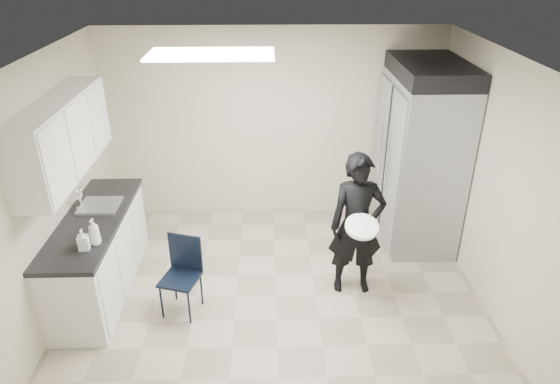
{
  "coord_description": "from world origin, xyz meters",
  "views": [
    {
      "loc": [
        -0.07,
        -4.43,
        3.54
      ],
      "look_at": [
        0.05,
        0.2,
        1.19
      ],
      "focal_mm": 32.0,
      "sensor_mm": 36.0,
      "label": 1
    }
  ],
  "objects_px": {
    "lower_counter": "(99,256)",
    "folding_chair": "(180,279)",
    "man_tuxedo": "(357,225)",
    "commercial_fridge": "(419,162)"
  },
  "relations": [
    {
      "from": "lower_counter",
      "to": "folding_chair",
      "type": "bearing_deg",
      "value": -23.86
    },
    {
      "from": "man_tuxedo",
      "to": "folding_chair",
      "type": "bearing_deg",
      "value": -169.33
    },
    {
      "from": "lower_counter",
      "to": "commercial_fridge",
      "type": "bearing_deg",
      "value": 15.88
    },
    {
      "from": "commercial_fridge",
      "to": "folding_chair",
      "type": "bearing_deg",
      "value": -152.05
    },
    {
      "from": "man_tuxedo",
      "to": "lower_counter",
      "type": "bearing_deg",
      "value": 178.47
    },
    {
      "from": "folding_chair",
      "to": "man_tuxedo",
      "type": "distance_m",
      "value": 1.94
    },
    {
      "from": "folding_chair",
      "to": "man_tuxedo",
      "type": "xyz_separation_m",
      "value": [
        1.87,
        0.36,
        0.4
      ]
    },
    {
      "from": "lower_counter",
      "to": "commercial_fridge",
      "type": "height_order",
      "value": "commercial_fridge"
    },
    {
      "from": "lower_counter",
      "to": "commercial_fridge",
      "type": "distance_m",
      "value": 3.98
    },
    {
      "from": "lower_counter",
      "to": "commercial_fridge",
      "type": "xyz_separation_m",
      "value": [
        3.78,
        1.07,
        0.62
      ]
    }
  ]
}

